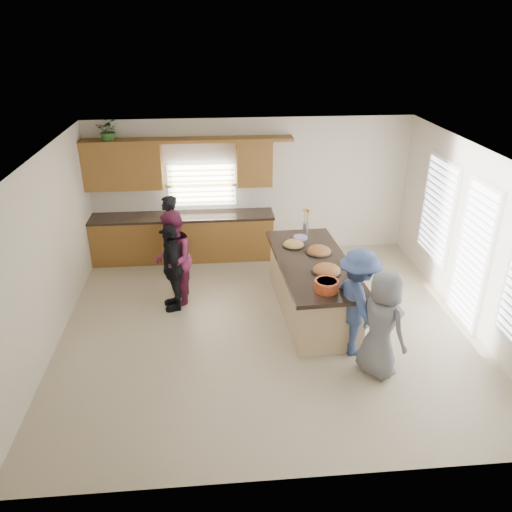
{
  "coord_description": "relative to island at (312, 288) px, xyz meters",
  "views": [
    {
      "loc": [
        -0.77,
        -6.8,
        4.52
      ],
      "look_at": [
        -0.14,
        0.24,
        1.15
      ],
      "focal_mm": 35.0,
      "sensor_mm": 36.0,
      "label": 1
    }
  ],
  "objects": [
    {
      "name": "floor",
      "position": [
        -0.81,
        -0.39,
        -0.45
      ],
      "size": [
        6.5,
        6.5,
        0.0
      ],
      "primitive_type": "plane",
      "color": "tan",
      "rests_on": "ground"
    },
    {
      "name": "room_shell",
      "position": [
        -0.81,
        -0.39,
        1.45
      ],
      "size": [
        6.52,
        6.02,
        2.81
      ],
      "color": "silver",
      "rests_on": "ground"
    },
    {
      "name": "back_cabinetry",
      "position": [
        -2.28,
        2.34,
        0.46
      ],
      "size": [
        4.08,
        0.66,
        2.46
      ],
      "color": "olive",
      "rests_on": "ground"
    },
    {
      "name": "right_wall_glazing",
      "position": [
        2.41,
        -0.52,
        0.89
      ],
      "size": [
        0.06,
        4.0,
        2.25
      ],
      "color": "white",
      "rests_on": "ground"
    },
    {
      "name": "island",
      "position": [
        0.0,
        0.0,
        0.0
      ],
      "size": [
        1.28,
        2.75,
        0.95
      ],
      "rotation": [
        0.0,
        0.0,
        0.05
      ],
      "color": "tan",
      "rests_on": "ground"
    },
    {
      "name": "platter_front",
      "position": [
        0.13,
        -0.41,
        0.53
      ],
      "size": [
        0.48,
        0.48,
        0.2
      ],
      "color": "black",
      "rests_on": "island"
    },
    {
      "name": "platter_mid",
      "position": [
        0.15,
        0.3,
        0.53
      ],
      "size": [
        0.46,
        0.46,
        0.18
      ],
      "color": "black",
      "rests_on": "island"
    },
    {
      "name": "platter_back",
      "position": [
        -0.23,
        0.61,
        0.52
      ],
      "size": [
        0.4,
        0.4,
        0.16
      ],
      "color": "black",
      "rests_on": "island"
    },
    {
      "name": "salad_bowl",
      "position": [
        -0.01,
        -0.99,
        0.59
      ],
      "size": [
        0.35,
        0.35,
        0.17
      ],
      "color": "#CC4D25",
      "rests_on": "island"
    },
    {
      "name": "clear_cup",
      "position": [
        0.42,
        -0.86,
        0.55
      ],
      "size": [
        0.08,
        0.08,
        0.11
      ],
      "primitive_type": "cylinder",
      "color": "white",
      "rests_on": "island"
    },
    {
      "name": "plate_stack",
      "position": [
        -0.06,
        0.92,
        0.52
      ],
      "size": [
        0.25,
        0.25,
        0.04
      ],
      "primitive_type": "cylinder",
      "color": "#A584C0",
      "rests_on": "island"
    },
    {
      "name": "flower_vase",
      "position": [
        0.1,
        1.26,
        0.74
      ],
      "size": [
        0.14,
        0.14,
        0.44
      ],
      "color": "silver",
      "rests_on": "island"
    },
    {
      "name": "potted_plant",
      "position": [
        -3.49,
        2.43,
        2.18
      ],
      "size": [
        0.44,
        0.38,
        0.47
      ],
      "primitive_type": "imported",
      "rotation": [
        0.0,
        0.0,
        -0.04
      ],
      "color": "#326729",
      "rests_on": "back_cabinetry"
    },
    {
      "name": "woman_left_back",
      "position": [
        -2.45,
        1.62,
        0.34
      ],
      "size": [
        0.39,
        0.59,
        1.59
      ],
      "primitive_type": "imported",
      "rotation": [
        0.0,
        0.0,
        -1.55
      ],
      "color": "black",
      "rests_on": "ground"
    },
    {
      "name": "woman_left_mid",
      "position": [
        -2.31,
        0.5,
        0.39
      ],
      "size": [
        0.64,
        0.82,
        1.69
      ],
      "primitive_type": "imported",
      "rotation": [
        0.0,
        0.0,
        -1.57
      ],
      "color": "maroon",
      "rests_on": "ground"
    },
    {
      "name": "woman_left_front",
      "position": [
        -2.32,
        0.34,
        0.31
      ],
      "size": [
        0.51,
        0.94,
        1.53
      ],
      "primitive_type": "imported",
      "rotation": [
        0.0,
        0.0,
        -1.41
      ],
      "color": "black",
      "rests_on": "ground"
    },
    {
      "name": "woman_right_back",
      "position": [
        0.41,
        -1.16,
        0.38
      ],
      "size": [
        0.86,
        1.19,
        1.66
      ],
      "primitive_type": "imported",
      "rotation": [
        0.0,
        0.0,
        1.82
      ],
      "color": "#3A4D7F",
      "rests_on": "ground"
    },
    {
      "name": "woman_right_front",
      "position": [
        0.61,
        -1.69,
        0.34
      ],
      "size": [
        0.81,
        0.92,
        1.58
      ],
      "primitive_type": "imported",
      "rotation": [
        0.0,
        0.0,
        2.07
      ],
      "color": "slate",
      "rests_on": "ground"
    }
  ]
}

